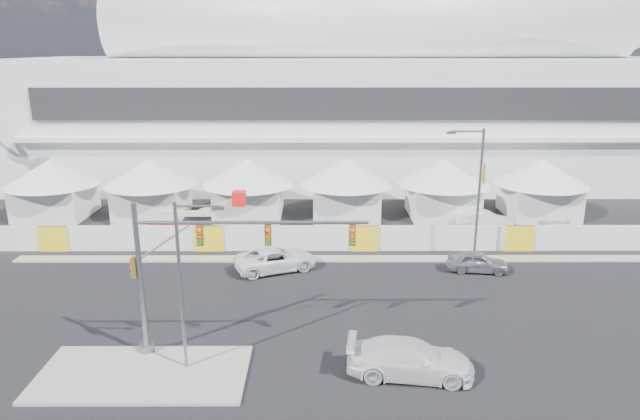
{
  "coord_description": "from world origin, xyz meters",
  "views": [
    {
      "loc": [
        2.47,
        -27.23,
        15.23
      ],
      "look_at": [
        2.57,
        10.0,
        4.56
      ],
      "focal_mm": 32.0,
      "sensor_mm": 36.0,
      "label": 1
    }
  ],
  "objects_px": {
    "streetlight_curb": "(476,185)",
    "boom_lift": "(182,228)",
    "lot_car_a": "(485,220)",
    "sedan_silver": "(477,262)",
    "traffic_mast": "(188,270)",
    "pickup_near": "(410,359)",
    "streetlight_median": "(185,275)",
    "pickup_curb": "(276,259)"
  },
  "relations": [
    {
      "from": "pickup_curb",
      "to": "lot_car_a",
      "type": "bearing_deg",
      "value": -83.32
    },
    {
      "from": "pickup_near",
      "to": "boom_lift",
      "type": "xyz_separation_m",
      "value": [
        -15.47,
        19.91,
        0.23
      ]
    },
    {
      "from": "sedan_silver",
      "to": "streetlight_median",
      "type": "xyz_separation_m",
      "value": [
        -17.43,
        -12.62,
        4.24
      ]
    },
    {
      "from": "pickup_near",
      "to": "pickup_curb",
      "type": "bearing_deg",
      "value": 35.56
    },
    {
      "from": "sedan_silver",
      "to": "boom_lift",
      "type": "distance_m",
      "value": 23.25
    },
    {
      "from": "pickup_near",
      "to": "streetlight_curb",
      "type": "relative_size",
      "value": 0.62
    },
    {
      "from": "pickup_near",
      "to": "traffic_mast",
      "type": "xyz_separation_m",
      "value": [
        -10.84,
        2.02,
        3.73
      ]
    },
    {
      "from": "boom_lift",
      "to": "lot_car_a",
      "type": "bearing_deg",
      "value": 6.47
    },
    {
      "from": "pickup_near",
      "to": "streetlight_median",
      "type": "height_order",
      "value": "streetlight_median"
    },
    {
      "from": "sedan_silver",
      "to": "streetlight_median",
      "type": "distance_m",
      "value": 21.94
    },
    {
      "from": "traffic_mast",
      "to": "boom_lift",
      "type": "xyz_separation_m",
      "value": [
        -4.63,
        17.88,
        -3.5
      ]
    },
    {
      "from": "lot_car_a",
      "to": "boom_lift",
      "type": "bearing_deg",
      "value": 105.85
    },
    {
      "from": "traffic_mast",
      "to": "streetlight_curb",
      "type": "bearing_deg",
      "value": 37.18
    },
    {
      "from": "sedan_silver",
      "to": "lot_car_a",
      "type": "xyz_separation_m",
      "value": [
        3.24,
        9.7,
        0.08
      ]
    },
    {
      "from": "sedan_silver",
      "to": "boom_lift",
      "type": "xyz_separation_m",
      "value": [
        -22.25,
        6.73,
        0.4
      ]
    },
    {
      "from": "streetlight_median",
      "to": "traffic_mast",
      "type": "bearing_deg",
      "value": 97.15
    },
    {
      "from": "sedan_silver",
      "to": "pickup_curb",
      "type": "height_order",
      "value": "pickup_curb"
    },
    {
      "from": "streetlight_median",
      "to": "boom_lift",
      "type": "distance_m",
      "value": 20.31
    },
    {
      "from": "streetlight_curb",
      "to": "boom_lift",
      "type": "height_order",
      "value": "streetlight_curb"
    },
    {
      "from": "streetlight_curb",
      "to": "pickup_curb",
      "type": "bearing_deg",
      "value": -171.93
    },
    {
      "from": "pickup_near",
      "to": "streetlight_curb",
      "type": "distance_m",
      "value": 17.67
    },
    {
      "from": "lot_car_a",
      "to": "traffic_mast",
      "type": "bearing_deg",
      "value": 144.19
    },
    {
      "from": "lot_car_a",
      "to": "boom_lift",
      "type": "height_order",
      "value": "boom_lift"
    },
    {
      "from": "streetlight_curb",
      "to": "streetlight_median",
      "type": "bearing_deg",
      "value": -139.65
    },
    {
      "from": "pickup_curb",
      "to": "streetlight_median",
      "type": "height_order",
      "value": "streetlight_median"
    },
    {
      "from": "sedan_silver",
      "to": "lot_car_a",
      "type": "height_order",
      "value": "lot_car_a"
    },
    {
      "from": "pickup_near",
      "to": "lot_car_a",
      "type": "distance_m",
      "value": 24.98
    },
    {
      "from": "lot_car_a",
      "to": "streetlight_curb",
      "type": "xyz_separation_m",
      "value": [
        -3.06,
        -7.36,
        4.88
      ]
    },
    {
      "from": "streetlight_median",
      "to": "streetlight_curb",
      "type": "height_order",
      "value": "streetlight_curb"
    },
    {
      "from": "traffic_mast",
      "to": "streetlight_median",
      "type": "bearing_deg",
      "value": -82.85
    },
    {
      "from": "boom_lift",
      "to": "streetlight_median",
      "type": "bearing_deg",
      "value": -76.21
    },
    {
      "from": "lot_car_a",
      "to": "streetlight_median",
      "type": "distance_m",
      "value": 30.71
    },
    {
      "from": "lot_car_a",
      "to": "streetlight_curb",
      "type": "distance_m",
      "value": 9.34
    },
    {
      "from": "sedan_silver",
      "to": "traffic_mast",
      "type": "relative_size",
      "value": 0.36
    },
    {
      "from": "sedan_silver",
      "to": "streetlight_median",
      "type": "height_order",
      "value": "streetlight_median"
    },
    {
      "from": "lot_car_a",
      "to": "boom_lift",
      "type": "distance_m",
      "value": 25.66
    },
    {
      "from": "streetlight_curb",
      "to": "sedan_silver",
      "type": "bearing_deg",
      "value": -94.46
    },
    {
      "from": "pickup_curb",
      "to": "lot_car_a",
      "type": "relative_size",
      "value": 1.21
    },
    {
      "from": "lot_car_a",
      "to": "traffic_mast",
      "type": "height_order",
      "value": "traffic_mast"
    },
    {
      "from": "pickup_curb",
      "to": "lot_car_a",
      "type": "height_order",
      "value": "pickup_curb"
    },
    {
      "from": "lot_car_a",
      "to": "streetlight_curb",
      "type": "bearing_deg",
      "value": 166.63
    },
    {
      "from": "streetlight_curb",
      "to": "pickup_near",
      "type": "bearing_deg",
      "value": -114.14
    }
  ]
}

